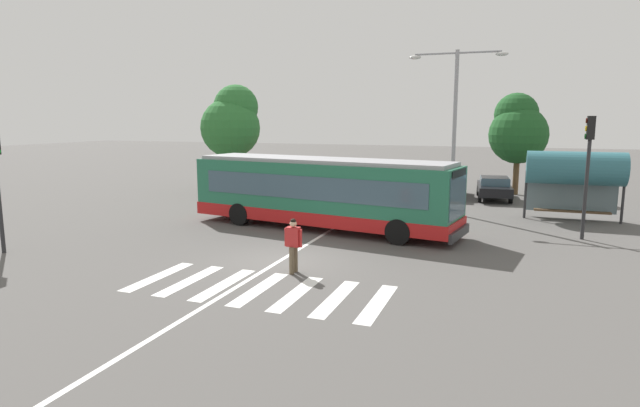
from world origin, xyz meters
name	(u,v)px	position (x,y,z in m)	size (l,w,h in m)	color
ground_plane	(284,261)	(0.00, 0.00, 0.00)	(160.00, 160.00, 0.00)	#514F4C
city_transit_bus	(321,192)	(-0.61, 5.40, 1.59)	(12.32, 4.50, 3.06)	black
pedestrian_crossing_street	(293,243)	(0.87, -1.18, 0.97)	(0.58, 0.43, 1.72)	brown
parked_car_red	(284,178)	(-7.47, 16.68, 0.77)	(2.31, 4.67, 1.35)	black
parked_car_charcoal	(322,180)	(-4.67, 16.55, 0.77)	(1.93, 4.53, 1.35)	black
parked_car_blue	(361,182)	(-1.96, 16.50, 0.77)	(2.19, 4.64, 1.35)	black
parked_car_champagne	(403,183)	(0.70, 16.88, 0.77)	(2.12, 4.61, 1.35)	black
parked_car_silver	(448,185)	(3.48, 16.94, 0.77)	(2.09, 4.60, 1.35)	black
parked_car_black	(494,187)	(6.16, 16.86, 0.77)	(2.21, 4.64, 1.35)	black
traffic_light_far_corner	(588,158)	(9.82, 7.02, 3.24)	(0.33, 0.32, 4.84)	#28282B
bus_stop_shelter	(575,169)	(9.82, 11.11, 2.42)	(4.25, 1.54, 3.25)	#28282B
twin_arm_street_lamp	(455,113)	(4.30, 11.13, 5.03)	(4.69, 0.32, 8.04)	#939399
background_tree_left	(232,122)	(-9.94, 14.23, 4.56)	(3.80, 3.80, 6.93)	brown
background_tree_right	(518,129)	(7.30, 19.58, 4.12)	(3.60, 3.60, 6.37)	brown
crosswalk_painted_stripes	(259,289)	(0.57, -2.94, 0.00)	(7.25, 3.08, 0.01)	silver
lane_center_line	(303,247)	(-0.11, 2.00, 0.00)	(0.16, 24.00, 0.01)	silver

